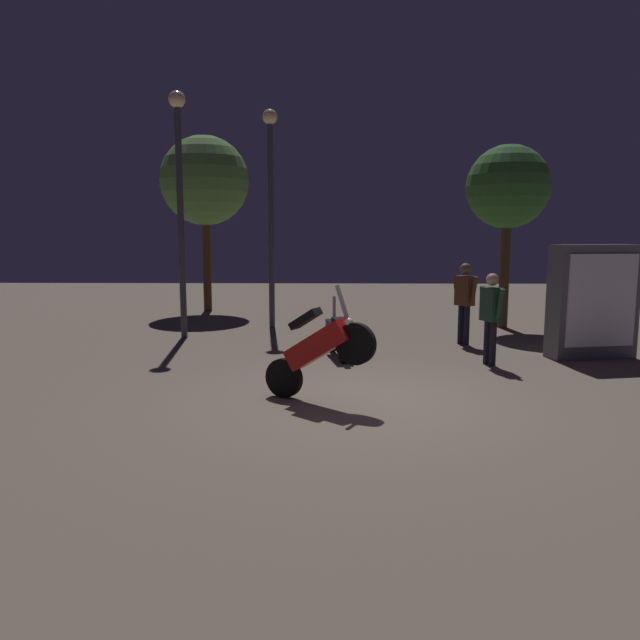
% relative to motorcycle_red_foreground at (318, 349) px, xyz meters
% --- Properties ---
extents(ground_plane, '(40.00, 40.00, 0.00)m').
position_rel_motorcycle_red_foreground_xyz_m(ground_plane, '(0.55, 0.11, -0.74)').
color(ground_plane, '#756656').
extents(motorcycle_red_foreground, '(1.53, 0.83, 1.63)m').
position_rel_motorcycle_red_foreground_xyz_m(motorcycle_red_foreground, '(0.00, 0.00, 0.00)').
color(motorcycle_red_foreground, black).
rests_on(motorcycle_red_foreground, ground_plane).
extents(motorcycle_black_parked_left, '(0.47, 1.65, 1.11)m').
position_rel_motorcycle_red_foreground_xyz_m(motorcycle_black_parked_left, '(0.29, 3.11, -0.31)').
color(motorcycle_black_parked_left, black).
rests_on(motorcycle_black_parked_left, ground_plane).
extents(person_rider_beside, '(0.36, 0.64, 1.62)m').
position_rel_motorcycle_red_foreground_xyz_m(person_rider_beside, '(2.96, 2.46, 0.21)').
color(person_rider_beside, black).
rests_on(person_rider_beside, ground_plane).
extents(person_bystander_far, '(0.46, 0.59, 1.70)m').
position_rel_motorcycle_red_foreground_xyz_m(person_bystander_far, '(2.93, 4.44, 0.27)').
color(person_bystander_far, black).
rests_on(person_bystander_far, ground_plane).
extents(streetlamp_near, '(0.36, 0.36, 5.29)m').
position_rel_motorcycle_red_foreground_xyz_m(streetlamp_near, '(-3.11, 5.21, 2.59)').
color(streetlamp_near, '#38383D').
rests_on(streetlamp_near, ground_plane).
extents(streetlamp_far, '(0.36, 0.36, 5.21)m').
position_rel_motorcycle_red_foreground_xyz_m(streetlamp_far, '(-1.30, 6.74, 2.55)').
color(streetlamp_far, '#38383D').
rests_on(streetlamp_far, ground_plane).
extents(tree_left_bg, '(1.98, 1.98, 4.40)m').
position_rel_motorcycle_red_foreground_xyz_m(tree_left_bg, '(4.39, 6.81, 2.62)').
color(tree_left_bg, '#4C331E').
rests_on(tree_left_bg, ground_plane).
extents(tree_center_bg, '(2.58, 2.58, 5.11)m').
position_rel_motorcycle_red_foreground_xyz_m(tree_center_bg, '(-3.54, 9.90, 3.06)').
color(tree_center_bg, '#4C331E').
rests_on(tree_center_bg, ground_plane).
extents(kiosk_billboard, '(1.67, 0.82, 2.10)m').
position_rel_motorcycle_red_foreground_xyz_m(kiosk_billboard, '(5.01, 3.14, 0.31)').
color(kiosk_billboard, '#595960').
rests_on(kiosk_billboard, ground_plane).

